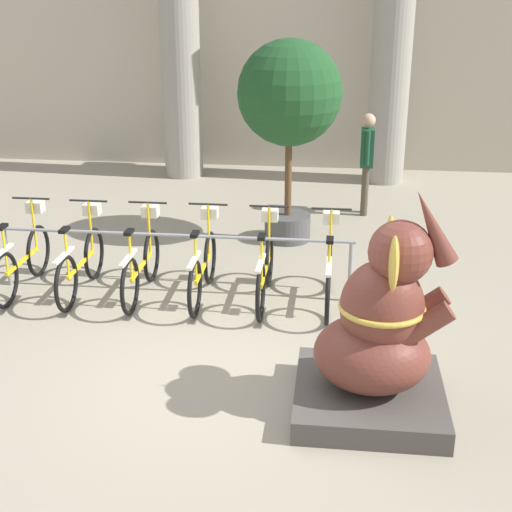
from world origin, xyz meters
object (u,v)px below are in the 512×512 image
Objects in this scene: bicycle_5 at (329,272)px; bicycle_1 at (81,261)px; bicycle_3 at (203,266)px; person_pedestrian at (367,155)px; potted_tree at (290,101)px; elephant_statue at (378,339)px; bicycle_2 at (142,263)px; bicycle_0 at (23,258)px; bicycle_4 at (265,268)px.

bicycle_1 is at bearing -179.86° from bicycle_5.
person_pedestrian is (2.01, 3.58, 0.58)m from bicycle_3.
elephant_statue is at bearing -75.82° from potted_tree.
bicycle_2 is at bearing 179.90° from bicycle_5.
bicycle_2 is 2.25m from bicycle_5.
bicycle_2 and bicycle_3 have the same top height.
bicycle_3 is (2.25, 0.01, 0.00)m from bicycle_0.
elephant_statue is 0.72× the size of potted_tree.
potted_tree reaches higher than bicycle_1.
bicycle_0 is at bearing -144.65° from potted_tree.
potted_tree is at bearing 68.76° from bicycle_3.
potted_tree is (0.85, 2.19, 1.63)m from bicycle_3.
elephant_statue is at bearing -27.51° from bicycle_0.
elephant_statue is 1.26× the size of person_pedestrian.
bicycle_0 is 1.00× the size of bicycle_2.
bicycle_2 is 1.00× the size of bicycle_5.
bicycle_5 is 3.68m from person_pedestrian.
person_pedestrian is (3.51, 3.61, 0.58)m from bicycle_1.
elephant_statue is at bearing -32.15° from bicycle_1.
bicycle_4 is at bearing -92.65° from potted_tree.
bicycle_5 is 0.79× the size of elephant_statue.
bicycle_0 is at bearing 152.49° from elephant_statue.
person_pedestrian reaches higher than bicycle_4.
potted_tree is at bearing 54.03° from bicycle_2.
bicycle_2 is at bearing -127.51° from person_pedestrian.
bicycle_2 is 4.57m from person_pedestrian.
bicycle_5 is at bearing 0.14° from bicycle_1.
bicycle_4 is at bearing 0.48° from bicycle_2.
potted_tree reaches higher than bicycle_4.
potted_tree is (3.10, 2.20, 1.63)m from bicycle_0.
bicycle_1 is at bearing -136.68° from potted_tree.
bicycle_3 is 0.75m from bicycle_4.
person_pedestrian is at bearing 40.12° from bicycle_0.
bicycle_4 is 0.79× the size of elephant_statue.
bicycle_1 and bicycle_4 have the same top height.
bicycle_0 and bicycle_2 have the same top height.
person_pedestrian reaches higher than bicycle_5.
bicycle_5 is (3.75, -0.01, 0.00)m from bicycle_0.
bicycle_1 and bicycle_5 have the same top height.
bicycle_2 is (0.75, 0.01, 0.00)m from bicycle_1.
potted_tree is (-1.16, -1.39, 1.05)m from person_pedestrian.
bicycle_2 is at bearing -179.52° from bicycle_4.
bicycle_1 is 0.75m from bicycle_2.
bicycle_4 is 0.57× the size of potted_tree.
potted_tree is (-1.11, 4.39, 1.35)m from elephant_statue.
bicycle_1 is at bearing -178.99° from bicycle_3.
bicycle_1 is 1.00× the size of bicycle_2.
potted_tree reaches higher than person_pedestrian.
bicycle_3 is at bearing 1.01° from bicycle_1.
bicycle_5 is at bearing -1.26° from bicycle_4.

